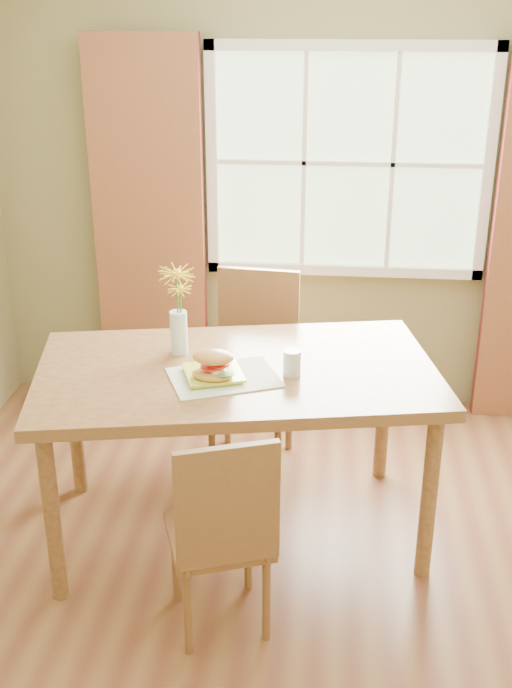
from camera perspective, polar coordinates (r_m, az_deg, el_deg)
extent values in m
cube|color=brown|center=(3.63, 5.59, -17.50)|extent=(4.20, 3.80, 0.02)
cube|color=#878051|center=(4.78, 6.46, 10.93)|extent=(4.20, 0.02, 2.70)
cube|color=#A8C796|center=(4.72, 6.55, 12.63)|extent=(1.50, 0.02, 1.20)
cube|color=white|center=(4.62, 6.92, 20.28)|extent=(1.62, 0.04, 0.06)
cube|color=white|center=(4.84, 6.21, 5.22)|extent=(1.62, 0.04, 0.06)
cube|color=white|center=(4.74, -3.15, 12.80)|extent=(0.06, 0.04, 1.32)
cube|color=white|center=(4.76, 16.18, 11.99)|extent=(0.06, 0.04, 1.32)
cube|color=white|center=(4.69, 6.55, 12.58)|extent=(1.50, 0.03, 0.02)
cube|color=maroon|center=(4.83, -7.56, 7.97)|extent=(0.65, 0.08, 2.20)
cube|color=olive|center=(3.57, -1.38, -2.08)|extent=(1.91, 1.31, 0.05)
cylinder|color=olive|center=(3.47, -14.22, -11.83)|extent=(0.07, 0.07, 0.80)
cylinder|color=olive|center=(3.57, 12.16, -10.54)|extent=(0.07, 0.07, 0.80)
cylinder|color=olive|center=(4.16, -12.72, -5.43)|extent=(0.07, 0.07, 0.80)
cylinder|color=olive|center=(4.24, 9.02, -4.53)|extent=(0.07, 0.07, 0.80)
cube|color=brown|center=(3.25, -2.68, -13.43)|extent=(0.49, 0.49, 0.04)
cube|color=brown|center=(2.96, -2.10, -11.26)|extent=(0.37, 0.16, 0.49)
cylinder|color=brown|center=(3.25, -4.87, -18.42)|extent=(0.03, 0.03, 0.39)
cylinder|color=brown|center=(3.30, 0.73, -17.63)|extent=(0.03, 0.03, 0.39)
cylinder|color=brown|center=(3.49, -5.72, -15.10)|extent=(0.03, 0.03, 0.39)
cylinder|color=brown|center=(3.53, -0.57, -14.43)|extent=(0.03, 0.03, 0.39)
cube|color=brown|center=(4.28, -0.32, -2.91)|extent=(0.48, 0.48, 0.04)
cube|color=brown|center=(4.33, 0.21, 1.82)|extent=(0.44, 0.08, 0.56)
cylinder|color=brown|center=(4.28, -3.15, -6.67)|extent=(0.04, 0.04, 0.45)
cylinder|color=brown|center=(4.21, 1.56, -7.16)|extent=(0.04, 0.04, 0.45)
cylinder|color=brown|center=(4.58, -2.04, -4.51)|extent=(0.04, 0.04, 0.45)
cylinder|color=brown|center=(4.52, 2.36, -4.93)|extent=(0.04, 0.04, 0.45)
cube|color=beige|center=(3.46, -2.29, -2.39)|extent=(0.54, 0.48, 0.01)
cube|color=gold|center=(3.46, -3.03, -2.20)|extent=(0.31, 0.31, 0.01)
ellipsoid|color=#EA964F|center=(3.40, -3.09, -2.16)|extent=(0.18, 0.13, 0.05)
ellipsoid|color=#4C8C2D|center=(3.37, -2.33, -2.12)|extent=(0.10, 0.07, 0.01)
cylinder|color=red|center=(3.38, -3.20, -1.59)|extent=(0.09, 0.09, 0.01)
cylinder|color=red|center=(3.38, -2.63, -1.44)|extent=(0.09, 0.09, 0.01)
ellipsoid|color=#EA964F|center=(3.37, -3.04, -0.93)|extent=(0.18, 0.13, 0.06)
cylinder|color=silver|center=(3.47, 2.57, -1.35)|extent=(0.08, 0.08, 0.11)
cylinder|color=silver|center=(3.47, 2.57, -1.49)|extent=(0.07, 0.07, 0.10)
cylinder|color=silver|center=(3.68, -5.49, 0.82)|extent=(0.08, 0.08, 0.20)
cylinder|color=silver|center=(3.70, -5.46, 0.10)|extent=(0.07, 0.07, 0.10)
cylinder|color=#3D7028|center=(3.65, -5.54, 2.12)|extent=(0.01, 0.01, 0.38)
cylinder|color=#3D7028|center=(3.65, -5.34, 1.57)|extent=(0.01, 0.01, 0.31)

